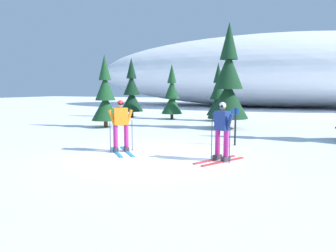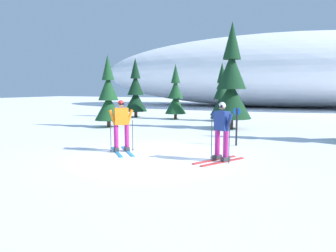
{
  "view_description": "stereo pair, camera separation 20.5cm",
  "coord_description": "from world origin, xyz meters",
  "px_view_note": "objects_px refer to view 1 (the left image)",
  "views": [
    {
      "loc": [
        4.38,
        -8.89,
        2.11
      ],
      "look_at": [
        0.42,
        0.21,
        0.95
      ],
      "focal_mm": 34.23,
      "sensor_mm": 36.0,
      "label": 1
    },
    {
      "loc": [
        4.56,
        -8.8,
        2.11
      ],
      "look_at": [
        0.42,
        0.21,
        0.95
      ],
      "focal_mm": 34.23,
      "sensor_mm": 36.0,
      "label": 2
    }
  ],
  "objects_px": {
    "pine_tree_center_left": "(172,96)",
    "trail_marker_post": "(235,124)",
    "pine_tree_left": "(105,97)",
    "pine_tree_center_right": "(218,97)",
    "skier_orange_jacket": "(121,125)",
    "skier_navy_jacket": "(222,130)",
    "pine_tree_right": "(228,85)",
    "pine_tree_far_left": "(132,93)"
  },
  "relations": [
    {
      "from": "pine_tree_left",
      "to": "trail_marker_post",
      "type": "height_order",
      "value": "pine_tree_left"
    },
    {
      "from": "skier_orange_jacket",
      "to": "pine_tree_center_left",
      "type": "distance_m",
      "value": 11.77
    },
    {
      "from": "pine_tree_far_left",
      "to": "trail_marker_post",
      "type": "distance_m",
      "value": 13.0
    },
    {
      "from": "pine_tree_left",
      "to": "pine_tree_right",
      "type": "distance_m",
      "value": 6.62
    },
    {
      "from": "skier_orange_jacket",
      "to": "trail_marker_post",
      "type": "xyz_separation_m",
      "value": [
        3.25,
        2.76,
        -0.11
      ]
    },
    {
      "from": "pine_tree_center_left",
      "to": "trail_marker_post",
      "type": "distance_m",
      "value": 10.64
    },
    {
      "from": "skier_navy_jacket",
      "to": "skier_orange_jacket",
      "type": "distance_m",
      "value": 3.42
    },
    {
      "from": "pine_tree_far_left",
      "to": "pine_tree_center_right",
      "type": "bearing_deg",
      "value": -1.42
    },
    {
      "from": "pine_tree_center_left",
      "to": "pine_tree_right",
      "type": "relative_size",
      "value": 0.69
    },
    {
      "from": "pine_tree_center_right",
      "to": "trail_marker_post",
      "type": "distance_m",
      "value": 9.17
    },
    {
      "from": "pine_tree_center_left",
      "to": "pine_tree_center_right",
      "type": "xyz_separation_m",
      "value": [
        3.24,
        0.04,
        -0.0
      ]
    },
    {
      "from": "pine_tree_center_right",
      "to": "skier_navy_jacket",
      "type": "bearing_deg",
      "value": -74.69
    },
    {
      "from": "skier_navy_jacket",
      "to": "trail_marker_post",
      "type": "relative_size",
      "value": 1.23
    },
    {
      "from": "pine_tree_center_right",
      "to": "pine_tree_right",
      "type": "height_order",
      "value": "pine_tree_right"
    },
    {
      "from": "skier_navy_jacket",
      "to": "pine_tree_far_left",
      "type": "relative_size",
      "value": 0.4
    },
    {
      "from": "pine_tree_center_left",
      "to": "pine_tree_center_right",
      "type": "height_order",
      "value": "pine_tree_center_left"
    },
    {
      "from": "pine_tree_far_left",
      "to": "pine_tree_center_right",
      "type": "xyz_separation_m",
      "value": [
        6.55,
        -0.16,
        -0.24
      ]
    },
    {
      "from": "pine_tree_far_left",
      "to": "pine_tree_center_left",
      "type": "height_order",
      "value": "pine_tree_far_left"
    },
    {
      "from": "pine_tree_right",
      "to": "pine_tree_center_left",
      "type": "bearing_deg",
      "value": 141.77
    },
    {
      "from": "pine_tree_right",
      "to": "trail_marker_post",
      "type": "relative_size",
      "value": 3.9
    },
    {
      "from": "skier_navy_jacket",
      "to": "pine_tree_right",
      "type": "bearing_deg",
      "value": 101.78
    },
    {
      "from": "skier_orange_jacket",
      "to": "pine_tree_center_right",
      "type": "relative_size",
      "value": 0.46
    },
    {
      "from": "skier_navy_jacket",
      "to": "pine_tree_far_left",
      "type": "xyz_separation_m",
      "value": [
        -9.67,
        11.55,
        0.92
      ]
    },
    {
      "from": "skier_orange_jacket",
      "to": "trail_marker_post",
      "type": "relative_size",
      "value": 1.22
    },
    {
      "from": "skier_navy_jacket",
      "to": "pine_tree_left",
      "type": "relative_size",
      "value": 0.44
    },
    {
      "from": "pine_tree_center_right",
      "to": "pine_tree_center_left",
      "type": "bearing_deg",
      "value": -179.35
    },
    {
      "from": "pine_tree_center_left",
      "to": "trail_marker_post",
      "type": "xyz_separation_m",
      "value": [
        6.19,
        -8.62,
        -0.78
      ]
    },
    {
      "from": "pine_tree_far_left",
      "to": "pine_tree_right",
      "type": "xyz_separation_m",
      "value": [
        8.08,
        -3.96,
        0.49
      ]
    },
    {
      "from": "skier_orange_jacket",
      "to": "pine_tree_center_right",
      "type": "bearing_deg",
      "value": 88.47
    },
    {
      "from": "pine_tree_left",
      "to": "trail_marker_post",
      "type": "bearing_deg",
      "value": -19.93
    },
    {
      "from": "skier_navy_jacket",
      "to": "pine_tree_center_right",
      "type": "height_order",
      "value": "pine_tree_center_right"
    },
    {
      "from": "pine_tree_center_left",
      "to": "pine_tree_right",
      "type": "xyz_separation_m",
      "value": [
        4.78,
        -3.77,
        0.72
      ]
    },
    {
      "from": "pine_tree_left",
      "to": "pine_tree_center_left",
      "type": "bearing_deg",
      "value": 75.87
    },
    {
      "from": "pine_tree_center_right",
      "to": "trail_marker_post",
      "type": "relative_size",
      "value": 2.67
    },
    {
      "from": "skier_navy_jacket",
      "to": "skier_orange_jacket",
      "type": "xyz_separation_m",
      "value": [
        -3.42,
        -0.02,
        0.01
      ]
    },
    {
      "from": "skier_navy_jacket",
      "to": "pine_tree_far_left",
      "type": "distance_m",
      "value": 15.09
    },
    {
      "from": "pine_tree_left",
      "to": "pine_tree_center_left",
      "type": "xyz_separation_m",
      "value": [
        1.47,
        5.84,
        -0.05
      ]
    },
    {
      "from": "pine_tree_left",
      "to": "pine_tree_center_right",
      "type": "bearing_deg",
      "value": 51.27
    },
    {
      "from": "pine_tree_left",
      "to": "pine_tree_center_right",
      "type": "distance_m",
      "value": 7.53
    },
    {
      "from": "pine_tree_center_left",
      "to": "pine_tree_right",
      "type": "distance_m",
      "value": 6.13
    },
    {
      "from": "skier_navy_jacket",
      "to": "pine_tree_center_right",
      "type": "xyz_separation_m",
      "value": [
        -3.12,
        11.39,
        0.68
      ]
    },
    {
      "from": "pine_tree_right",
      "to": "trail_marker_post",
      "type": "distance_m",
      "value": 5.27
    }
  ]
}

